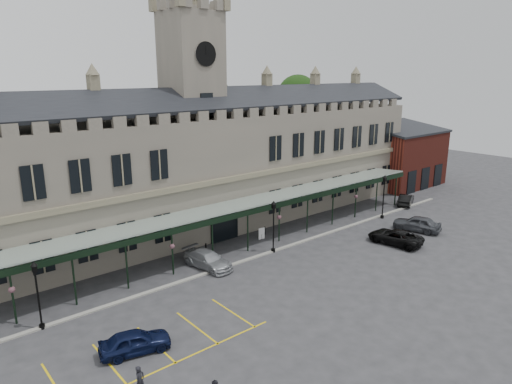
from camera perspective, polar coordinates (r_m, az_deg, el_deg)
ground at (r=38.55m, az=5.83°, el=-10.43°), size 140.00×140.00×0.00m
station_building at (r=48.33m, az=-7.57°, el=2.84°), size 60.00×10.36×17.30m
clock_tower at (r=47.48m, az=-7.91°, el=10.73°), size 5.60×5.60×24.80m
canopy at (r=42.76m, az=-1.26°, el=-4.28°), size 50.00×4.10×4.30m
brick_annex at (r=70.93m, az=17.77°, el=4.19°), size 12.40×8.36×9.23m
kerb at (r=42.19m, az=0.44°, el=-7.96°), size 60.00×0.40×0.12m
parking_markings at (r=30.10m, az=-11.97°, el=-18.55°), size 16.00×6.00×0.01m
tree_behind_mid at (r=59.39m, az=-5.98°, el=11.30°), size 6.00×6.00×16.00m
tree_behind_right at (r=69.62m, az=5.22°, el=11.83°), size 6.00×6.00×16.00m
lamp_post_left at (r=33.14m, az=-25.69°, el=-10.91°), size 0.45×0.45×4.78m
lamp_post_mid at (r=42.14m, az=2.20°, el=-3.75°), size 0.48×0.48×5.02m
lamp_post_right at (r=53.88m, az=15.69°, el=-0.10°), size 0.48×0.48×5.11m
traffic_cone at (r=48.75m, az=16.51°, el=-4.99°), size 0.49×0.49×0.78m
sign_board at (r=46.14m, az=0.71°, el=-5.22°), size 0.69×0.16×1.19m
bollard_left at (r=43.23m, az=-6.29°, el=-6.95°), size 0.15×0.15×0.85m
bollard_right at (r=47.44m, az=1.10°, el=-4.84°), size 0.15×0.15×0.85m
car_left_a at (r=29.68m, az=-14.88°, el=-17.62°), size 4.52×2.70×1.44m
car_taxi at (r=39.89m, az=-6.03°, el=-8.40°), size 2.74×5.21×1.44m
car_van at (r=46.85m, az=16.99°, el=-5.38°), size 3.16×5.58×1.47m
car_right_a at (r=51.28m, az=19.46°, el=-3.72°), size 3.27×5.22×1.66m
car_right_b at (r=60.75m, az=18.23°, el=-0.90°), size 4.54×3.14×1.42m
person_a at (r=26.41m, az=-14.31°, el=-21.86°), size 0.71×0.62×1.64m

